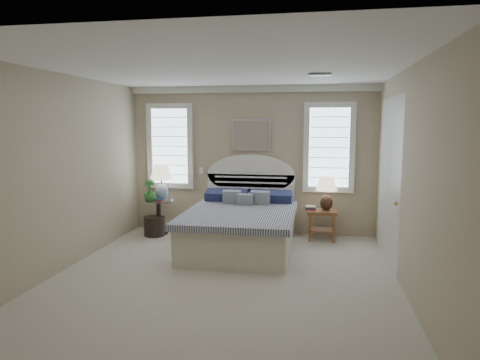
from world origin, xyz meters
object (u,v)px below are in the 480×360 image
object	(u,v)px
bed	(242,224)
lamp_right	(326,189)
side_table_left	(159,213)
nightstand_right	(322,218)
lamp_left	(161,178)
floor_pot	(155,226)

from	to	relation	value
bed	lamp_right	world-z (taller)	bed
side_table_left	nightstand_right	xyz separation A→B (m)	(2.95, 0.10, -0.00)
side_table_left	lamp_left	world-z (taller)	lamp_left
lamp_left	bed	bearing A→B (deg)	-22.30
lamp_right	side_table_left	bearing A→B (deg)	-177.58
floor_pot	lamp_left	xyz separation A→B (m)	(0.08, 0.19, 0.86)
lamp_left	nightstand_right	bearing A→B (deg)	0.65
nightstand_right	floor_pot	world-z (taller)	nightstand_right
bed	floor_pot	world-z (taller)	bed
bed	lamp_left	distance (m)	1.85
nightstand_right	lamp_right	size ratio (longest dim) A/B	0.89
side_table_left	nightstand_right	world-z (taller)	side_table_left
nightstand_right	lamp_left	distance (m)	2.98
bed	side_table_left	distance (m)	1.75
bed	floor_pot	bearing A→B (deg)	164.49
bed	side_table_left	world-z (taller)	bed
bed	lamp_right	bearing A→B (deg)	27.79
bed	side_table_left	size ratio (longest dim) A/B	3.61
nightstand_right	lamp_right	xyz separation A→B (m)	(0.07, 0.03, 0.51)
nightstand_right	floor_pot	distance (m)	3.00
floor_pot	lamp_left	size ratio (longest dim) A/B	0.58
bed	nightstand_right	xyz separation A→B (m)	(1.30, 0.69, 0.00)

